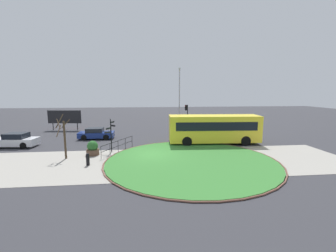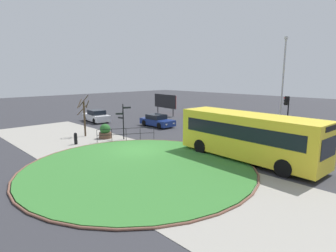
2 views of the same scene
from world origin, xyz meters
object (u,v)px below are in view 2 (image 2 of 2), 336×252
street_tree_bare (84,116)px  signpost_directional (123,119)px  bollard_foreground (76,138)px  billboard_left (165,101)px  car_near_lane (96,116)px  bus_yellow (248,136)px  lamppost_tall (283,83)px  planter_near_signpost (105,132)px  traffic_light_near (287,107)px  car_far_lane (157,121)px

street_tree_bare → signpost_directional: bearing=26.1°
bollard_foreground → billboard_left: (-6.98, 16.46, 1.39)m
car_near_lane → billboard_left: 9.92m
bus_yellow → car_near_lane: bus_yellow is taller
signpost_directional → lamppost_tall: (8.18, 12.11, 2.91)m
car_near_lane → planter_near_signpost: (8.36, -3.91, -0.08)m
signpost_directional → street_tree_bare: street_tree_bare is taller
traffic_light_near → bollard_foreground: bearing=46.3°
signpost_directional → planter_near_signpost: (-1.48, -0.88, -1.23)m
bollard_foreground → bus_yellow: (11.64, 6.14, 1.13)m
bus_yellow → car_far_lane: bearing=167.1°
billboard_left → traffic_light_near: bearing=1.4°
bollard_foreground → car_near_lane: bearing=141.9°
signpost_directional → car_far_lane: bearing=112.8°
bollard_foreground → street_tree_bare: 3.34m
car_near_lane → street_tree_bare: (6.32, -4.75, 1.21)m
car_far_lane → planter_near_signpost: 7.17m
bus_yellow → street_tree_bare: bearing=-160.1°
signpost_directional → car_far_lane: signpost_directional is taller
car_near_lane → planter_near_signpost: 9.23m
signpost_directional → bollard_foreground: signpost_directional is taller
car_far_lane → billboard_left: (-5.61, 6.53, 1.27)m
car_near_lane → planter_near_signpost: size_ratio=3.40×
lamppost_tall → street_tree_bare: bearing=-130.3°
car_near_lane → street_tree_bare: street_tree_bare is taller
billboard_left → planter_near_signpost: (6.74, -13.61, -1.30)m
bus_yellow → street_tree_bare: (-13.94, -4.14, 0.24)m
car_far_lane → lamppost_tall: 12.97m
bus_yellow → bollard_foreground: bearing=-148.8°
car_near_lane → traffic_light_near: bearing=-151.1°
lamppost_tall → bus_yellow: bearing=-77.1°
signpost_directional → bus_yellow: (10.41, 2.41, -0.19)m
lamppost_tall → billboard_left: lamppost_tall is taller
lamppost_tall → planter_near_signpost: bearing=-126.6°
billboard_left → signpost_directional: bearing=-50.6°
bus_yellow → car_far_lane: 13.59m
lamppost_tall → billboard_left: bearing=177.8°
traffic_light_near → street_tree_bare: size_ratio=0.98×
lamppost_tall → signpost_directional: bearing=-124.1°
signpost_directional → bollard_foreground: size_ratio=3.19×
billboard_left → planter_near_signpost: 15.24m
car_near_lane → bollard_foreground: bearing=147.5°
planter_near_signpost → car_near_lane: bearing=155.0°
car_near_lane → lamppost_tall: bearing=-147.6°
bus_yellow → billboard_left: (-18.62, 10.32, 0.26)m
car_near_lane → lamppost_tall: size_ratio=0.49×
bus_yellow → car_far_lane: bus_yellow is taller
signpost_directional → billboard_left: bearing=122.8°
lamppost_tall → billboard_left: (-16.40, 0.62, -2.84)m
car_near_lane → lamppost_tall: (18.03, 9.08, 4.06)m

